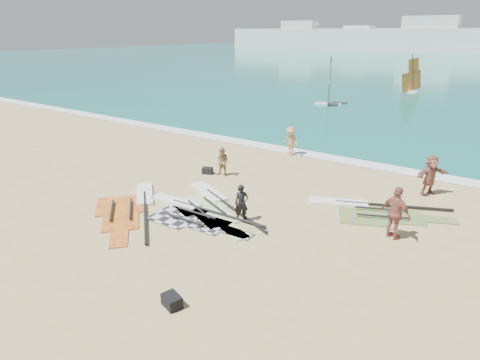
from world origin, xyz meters
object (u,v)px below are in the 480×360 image
Objects in this scene: rig_orange at (368,209)px; person_wetsuit at (242,203)px; gear_bag_near at (208,171)px; beachgoer_right at (430,175)px; rig_green at (211,203)px; gear_bag_far at (172,301)px; beachgoer_left at (223,162)px; beachgoer_mid at (291,141)px; beachgoer_back at (396,213)px; rig_red at (133,206)px; rig_grey at (189,212)px.

person_wetsuit is at bearing -158.64° from rig_orange.
rig_orange is 11.24× the size of gear_bag_near.
beachgoer_right is at bearing 8.98° from person_wetsuit.
rig_green is at bearing 167.90° from beachgoer_right.
gear_bag_far is 0.38× the size of person_wetsuit.
rig_green is 0.95× the size of rig_orange.
beachgoer_left is at bearing 146.50° from beachgoer_right.
beachgoer_back is at bearing -30.17° from beachgoer_mid.
person_wetsuit reaches higher than gear_bag_near.
beachgoer_left reaches higher than gear_bag_near.
gear_bag_near is 0.35× the size of beachgoer_left.
beachgoer_left is at bearing -90.77° from beachgoer_mid.
person_wetsuit is (-1.40, 5.45, 0.59)m from gear_bag_far.
beachgoer_right is at bearing 71.82° from gear_bag_far.
rig_orange is 3.94× the size of beachgoer_left.
rig_grey is at bearing 62.75° from rig_red.
person_wetsuit is 0.80× the size of beachgoer_right.
rig_grey is 1.02× the size of rig_green.
rig_orange is 8.52m from gear_bag_near.
beachgoer_right reaches higher than beachgoer_left.
person_wetsuit reaches higher than rig_green.
person_wetsuit is 1.00× the size of beachgoer_left.
rig_green is at bearing -49.08° from gear_bag_near.
gear_bag_far is 8.44m from beachgoer_back.
gear_bag_far is 0.37× the size of beachgoer_left.
gear_bag_far is at bearing -119.00° from person_wetsuit.
rig_green is at bearing 79.24° from rig_grey.
beachgoer_right reaches higher than rig_green.
beachgoer_mid is (-2.64, 9.12, 0.12)m from person_wetsuit.
rig_orange is at bearing -28.73° from beachgoer_back.
rig_orange is 10.53× the size of gear_bag_far.
beachgoer_mid is 0.93× the size of beachgoer_right.
gear_bag_far is at bearing -62.85° from beachgoer_mid.
rig_green is 10.08m from beachgoer_right.
beachgoer_left is (0.82, 5.37, 0.71)m from rig_red.
rig_red is at bearing -171.22° from rig_orange.
rig_red is at bearing -88.87° from beachgoer_mid.
beachgoer_mid is at bearing 105.47° from gear_bag_far.
rig_grey is 3.27× the size of beachgoer_mid.
beachgoer_left is 0.76× the size of beachgoer_back.
gear_bag_far is 15.13m from beachgoer_mid.
beachgoer_left is 0.80× the size of beachgoer_right.
rig_green is 3.73× the size of person_wetsuit.
rig_grey is 10.12× the size of gear_bag_far.
gear_bag_near is 0.30× the size of beachgoer_mid.
gear_bag_near is at bearing 145.83° from beachgoer_right.
rig_red is 7.18m from gear_bag_far.
rig_red is 9.88× the size of gear_bag_near.
rig_grey is at bearing -60.18° from gear_bag_near.
rig_green is 3.36m from rig_red.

